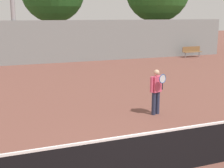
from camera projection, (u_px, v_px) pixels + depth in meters
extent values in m
cube|color=black|center=(146.00, 156.00, 6.45)|extent=(10.04, 0.03, 0.95)
cube|color=white|center=(147.00, 134.00, 6.34)|extent=(10.04, 0.04, 0.05)
cylinder|color=#282D47|center=(154.00, 104.00, 10.59)|extent=(0.14, 0.14, 0.79)
cylinder|color=#282D47|center=(158.00, 103.00, 10.71)|extent=(0.14, 0.14, 0.79)
cube|color=#DB4C6B|center=(156.00, 84.00, 10.50)|extent=(0.39, 0.29, 0.54)
cylinder|color=#DB4C6B|center=(152.00, 85.00, 10.37)|extent=(0.10, 0.10, 0.53)
cylinder|color=#DB4C6B|center=(161.00, 83.00, 10.64)|extent=(0.10, 0.10, 0.53)
sphere|color=#DBAD89|center=(157.00, 72.00, 10.42)|extent=(0.19, 0.19, 0.19)
cylinder|color=black|center=(162.00, 86.00, 10.30)|extent=(0.03, 0.03, 0.22)
torus|color=#28519E|center=(163.00, 79.00, 10.24)|extent=(0.31, 0.12, 0.31)
cylinder|color=silver|center=(163.00, 79.00, 10.24)|extent=(0.26, 0.08, 0.27)
cube|color=brown|center=(192.00, 52.00, 25.06)|extent=(1.65, 0.40, 0.04)
cylinder|color=gray|center=(185.00, 55.00, 24.88)|extent=(0.06, 0.06, 0.40)
cylinder|color=gray|center=(199.00, 54.00, 25.34)|extent=(0.06, 0.06, 0.40)
cube|color=brown|center=(191.00, 49.00, 25.18)|extent=(1.65, 0.04, 0.40)
cube|color=gray|center=(35.00, 42.00, 21.32)|extent=(30.76, 0.06, 2.98)
cylinder|color=brown|center=(156.00, 35.00, 27.51)|extent=(0.51, 0.51, 3.25)
cylinder|color=brown|center=(54.00, 36.00, 25.76)|extent=(0.48, 0.48, 3.21)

